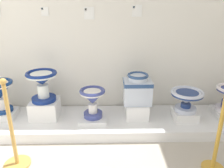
{
  "coord_description": "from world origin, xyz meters",
  "views": [
    {
      "loc": [
        2.07,
        -0.62,
        1.63
      ],
      "look_at": [
        2.13,
        2.08,
        0.63
      ],
      "focal_mm": 36.14,
      "sensor_mm": 36.0,
      "label": 1
    }
  ],
  "objects_px": {
    "info_placard_third": "(89,13)",
    "stanchion_post_near_left": "(14,143)",
    "antique_toilet_pale_glazed": "(137,88)",
    "info_placard_second": "(45,11)",
    "plinth_block_pale_glazed": "(136,109)",
    "info_placard_fourth": "(137,11)",
    "plinth_block_rightmost": "(93,118)",
    "antique_toilet_rightmost": "(93,99)",
    "plinth_block_broad_patterned": "(185,115)",
    "plinth_block_central_ornate": "(4,114)",
    "antique_toilet_central_ornate": "(0,91)",
    "antique_toilet_broad_patterned": "(187,98)",
    "antique_toilet_slender_white": "(42,81)",
    "stanchion_post_near_right": "(217,142)",
    "plinth_block_slender_white": "(45,109)"
  },
  "relations": [
    {
      "from": "plinth_block_broad_patterned",
      "to": "antique_toilet_broad_patterned",
      "type": "relative_size",
      "value": 0.72
    },
    {
      "from": "plinth_block_broad_patterned",
      "to": "stanchion_post_near_left",
      "type": "bearing_deg",
      "value": -160.39
    },
    {
      "from": "plinth_block_broad_patterned",
      "to": "info_placard_fourth",
      "type": "distance_m",
      "value": 1.52
    },
    {
      "from": "antique_toilet_rightmost",
      "to": "antique_toilet_pale_glazed",
      "type": "xyz_separation_m",
      "value": [
        0.59,
        0.08,
        0.11
      ]
    },
    {
      "from": "stanchion_post_near_right",
      "to": "plinth_block_rightmost",
      "type": "bearing_deg",
      "value": 147.5
    },
    {
      "from": "info_placard_third",
      "to": "info_placard_fourth",
      "type": "distance_m",
      "value": 0.63
    },
    {
      "from": "plinth_block_central_ornate",
      "to": "stanchion_post_near_left",
      "type": "xyz_separation_m",
      "value": [
        0.46,
        -0.81,
        0.09
      ]
    },
    {
      "from": "plinth_block_rightmost",
      "to": "antique_toilet_pale_glazed",
      "type": "xyz_separation_m",
      "value": [
        0.59,
        0.08,
        0.39
      ]
    },
    {
      "from": "plinth_block_pale_glazed",
      "to": "info_placard_second",
      "type": "relative_size",
      "value": 3.03
    },
    {
      "from": "plinth_block_central_ornate",
      "to": "antique_toilet_central_ornate",
      "type": "relative_size",
      "value": 0.79
    },
    {
      "from": "plinth_block_rightmost",
      "to": "info_placard_second",
      "type": "distance_m",
      "value": 1.53
    },
    {
      "from": "plinth_block_pale_glazed",
      "to": "antique_toilet_pale_glazed",
      "type": "height_order",
      "value": "antique_toilet_pale_glazed"
    },
    {
      "from": "antique_toilet_slender_white",
      "to": "info_placard_second",
      "type": "xyz_separation_m",
      "value": [
        0.04,
        0.34,
        0.84
      ]
    },
    {
      "from": "stanchion_post_near_left",
      "to": "plinth_block_rightmost",
      "type": "bearing_deg",
      "value": 42.61
    },
    {
      "from": "antique_toilet_slender_white",
      "to": "antique_toilet_broad_patterned",
      "type": "distance_m",
      "value": 1.89
    },
    {
      "from": "plinth_block_pale_glazed",
      "to": "antique_toilet_rightmost",
      "type": "bearing_deg",
      "value": -172.12
    },
    {
      "from": "antique_toilet_pale_glazed",
      "to": "info_placard_fourth",
      "type": "relative_size",
      "value": 2.68
    },
    {
      "from": "stanchion_post_near_right",
      "to": "plinth_block_central_ornate",
      "type": "bearing_deg",
      "value": 159.82
    },
    {
      "from": "plinth_block_pale_glazed",
      "to": "antique_toilet_pale_glazed",
      "type": "xyz_separation_m",
      "value": [
        0.0,
        0.0,
        0.31
      ]
    },
    {
      "from": "plinth_block_central_ornate",
      "to": "plinth_block_broad_patterned",
      "type": "height_order",
      "value": "plinth_block_broad_patterned"
    },
    {
      "from": "plinth_block_broad_patterned",
      "to": "antique_toilet_broad_patterned",
      "type": "height_order",
      "value": "antique_toilet_broad_patterned"
    },
    {
      "from": "info_placard_third",
      "to": "stanchion_post_near_left",
      "type": "xyz_separation_m",
      "value": [
        -0.73,
        -1.13,
        -1.21
      ]
    },
    {
      "from": "antique_toilet_central_ornate",
      "to": "plinth_block_broad_patterned",
      "type": "bearing_deg",
      "value": -2.36
    },
    {
      "from": "info_placard_second",
      "to": "info_placard_fourth",
      "type": "distance_m",
      "value": 1.2
    },
    {
      "from": "plinth_block_rightmost",
      "to": "info_placard_fourth",
      "type": "xyz_separation_m",
      "value": [
        0.59,
        0.43,
        1.35
      ]
    },
    {
      "from": "plinth_block_pale_glazed",
      "to": "info_placard_fourth",
      "type": "bearing_deg",
      "value": 89.9
    },
    {
      "from": "plinth_block_rightmost",
      "to": "antique_toilet_rightmost",
      "type": "relative_size",
      "value": 0.92
    },
    {
      "from": "plinth_block_rightmost",
      "to": "stanchion_post_near_left",
      "type": "relative_size",
      "value": 0.37
    },
    {
      "from": "antique_toilet_slender_white",
      "to": "antique_toilet_rightmost",
      "type": "bearing_deg",
      "value": -8.37
    },
    {
      "from": "antique_toilet_rightmost",
      "to": "plinth_block_pale_glazed",
      "type": "height_order",
      "value": "antique_toilet_rightmost"
    },
    {
      "from": "info_placard_second",
      "to": "info_placard_fourth",
      "type": "relative_size",
      "value": 0.76
    },
    {
      "from": "plinth_block_slender_white",
      "to": "info_placard_fourth",
      "type": "bearing_deg",
      "value": 15.17
    },
    {
      "from": "info_placard_third",
      "to": "stanchion_post_near_right",
      "type": "height_order",
      "value": "info_placard_third"
    },
    {
      "from": "antique_toilet_central_ornate",
      "to": "info_placard_third",
      "type": "xyz_separation_m",
      "value": [
        1.19,
        0.32,
        0.97
      ]
    },
    {
      "from": "antique_toilet_rightmost",
      "to": "plinth_block_broad_patterned",
      "type": "height_order",
      "value": "antique_toilet_rightmost"
    },
    {
      "from": "info_placard_second",
      "to": "stanchion_post_near_left",
      "type": "relative_size",
      "value": 0.12
    },
    {
      "from": "antique_toilet_pale_glazed",
      "to": "info_placard_second",
      "type": "height_order",
      "value": "info_placard_second"
    },
    {
      "from": "antique_toilet_central_ornate",
      "to": "antique_toilet_rightmost",
      "type": "xyz_separation_m",
      "value": [
        1.22,
        -0.11,
        -0.07
      ]
    },
    {
      "from": "stanchion_post_near_left",
      "to": "stanchion_post_near_right",
      "type": "height_order",
      "value": "stanchion_post_near_right"
    },
    {
      "from": "plinth_block_slender_white",
      "to": "plinth_block_pale_glazed",
      "type": "distance_m",
      "value": 1.24
    },
    {
      "from": "antique_toilet_rightmost",
      "to": "info_placard_fourth",
      "type": "distance_m",
      "value": 1.29
    },
    {
      "from": "antique_toilet_slender_white",
      "to": "plinth_block_rightmost",
      "type": "distance_m",
      "value": 0.82
    },
    {
      "from": "antique_toilet_central_ornate",
      "to": "plinth_block_slender_white",
      "type": "bearing_deg",
      "value": -1.19
    },
    {
      "from": "antique_toilet_central_ornate",
      "to": "info_placard_fourth",
      "type": "bearing_deg",
      "value": 10.13
    },
    {
      "from": "antique_toilet_slender_white",
      "to": "antique_toilet_pale_glazed",
      "type": "xyz_separation_m",
      "value": [
        1.24,
        -0.01,
        -0.11
      ]
    },
    {
      "from": "plinth_block_broad_patterned",
      "to": "plinth_block_pale_glazed",
      "type": "bearing_deg",
      "value": 173.35
    },
    {
      "from": "plinth_block_pale_glazed",
      "to": "stanchion_post_near_right",
      "type": "relative_size",
      "value": 0.35
    },
    {
      "from": "plinth_block_pale_glazed",
      "to": "info_placard_second",
      "type": "distance_m",
      "value": 1.77
    },
    {
      "from": "antique_toilet_broad_patterned",
      "to": "antique_toilet_central_ornate",
      "type": "bearing_deg",
      "value": 177.64
    },
    {
      "from": "info_placard_third",
      "to": "plinth_block_broad_patterned",
      "type": "bearing_deg",
      "value": -18.56
    }
  ]
}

